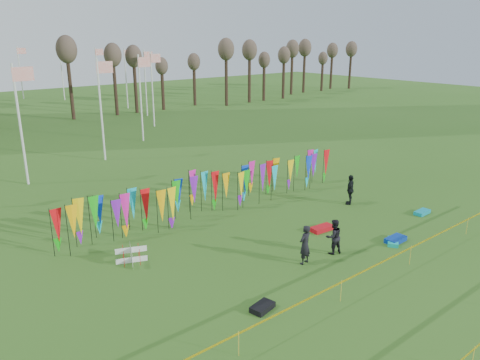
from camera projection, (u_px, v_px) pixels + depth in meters
ground at (333, 268)px, 20.36m from camera, size 160.00×160.00×0.00m
banner_row at (217, 187)px, 26.68m from camera, size 18.64×0.64×2.28m
caution_tape_near at (368, 270)px, 18.58m from camera, size 26.00×0.02×0.90m
tree_line at (247, 59)px, 70.38m from camera, size 53.92×1.92×7.84m
box_kite at (131, 255)px, 20.70m from camera, size 0.70×0.70×0.78m
person_left at (305, 245)px, 20.51m from camera, size 0.72×0.57×1.81m
person_mid at (334, 237)px, 21.50m from camera, size 0.91×0.69×1.67m
person_right at (350, 190)px, 27.79m from camera, size 1.22×1.08×1.81m
kite_bag_turquoise at (393, 242)px, 22.69m from camera, size 1.08×0.95×0.19m
kite_bag_blue at (396, 239)px, 22.91m from camera, size 1.15×0.62×0.24m
kite_bag_red at (322, 228)px, 24.23m from camera, size 1.30×0.67×0.23m
kite_bag_black at (262, 307)px, 17.24m from camera, size 1.03×0.73×0.22m
kite_bag_teal at (422, 212)px, 26.46m from camera, size 1.07×0.55×0.20m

